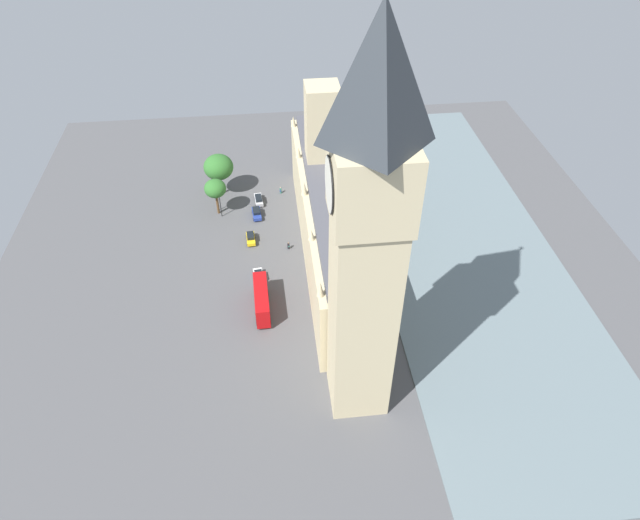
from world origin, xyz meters
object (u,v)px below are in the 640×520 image
car_white_leading (259,276)px  pedestrian_corner (288,246)px  car_blue_midblock (257,213)px  double_decker_bus_far_end (262,299)px  street_lamp_kerbside (220,199)px  clock_tower (367,242)px  pedestrian_by_river_gate (281,190)px  street_lamp_slot_10 (217,195)px  plane_tree_opposite_hall (219,167)px  plane_tree_near_tower (215,189)px  car_yellow_cab_trailing (251,238)px  car_silver_under_trees (259,199)px  parliament_building (327,214)px

car_white_leading → pedestrian_corner: 10.83m
car_blue_midblock → double_decker_bus_far_end: bearing=86.4°
street_lamp_kerbside → clock_tower: bearing=114.1°
double_decker_bus_far_end → pedestrian_by_river_gate: 38.08m
double_decker_bus_far_end → pedestrian_corner: bearing=-111.0°
pedestrian_by_river_gate → double_decker_bus_far_end: bearing=102.3°
car_white_leading → double_decker_bus_far_end: size_ratio=0.42×
car_blue_midblock → double_decker_bus_far_end: (-0.34, 29.07, 1.75)m
pedestrian_by_river_gate → street_lamp_slot_10: (14.47, 5.27, 3.44)m
plane_tree_opposite_hall → plane_tree_near_tower: bearing=85.5°
car_yellow_cab_trailing → car_silver_under_trees: bearing=-101.6°
clock_tower → car_silver_under_trees: size_ratio=12.80×
car_white_leading → plane_tree_near_tower: (8.49, -23.05, 5.69)m
parliament_building → car_yellow_cab_trailing: size_ratio=14.20×
plane_tree_near_tower → street_lamp_kerbside: 2.48m
clock_tower → street_lamp_slot_10: bearing=-66.2°
pedestrian_by_river_gate → car_blue_midblock: bearing=76.2°
street_lamp_kerbside → car_silver_under_trees: bearing=-152.8°
pedestrian_corner → car_white_leading: bearing=37.7°
car_yellow_cab_trailing → car_white_leading: size_ratio=0.96×
clock_tower → street_lamp_kerbside: clock_tower is taller
car_blue_midblock → plane_tree_near_tower: (8.57, -2.23, 5.68)m
pedestrian_corner → street_lamp_slot_10: 21.71m
clock_tower → plane_tree_near_tower: 61.78m
car_silver_under_trees → plane_tree_near_tower: (9.16, 3.00, 5.69)m
clock_tower → street_lamp_kerbside: bearing=-65.9°
car_silver_under_trees → street_lamp_kerbside: 10.18m
car_white_leading → plane_tree_near_tower: plane_tree_near_tower is taller
car_yellow_cab_trailing → street_lamp_slot_10: size_ratio=0.71×
car_white_leading → parliament_building: bearing=21.2°
parliament_building → street_lamp_kerbside: (22.17, -14.11, -4.47)m
double_decker_bus_far_end → pedestrian_by_river_gate: bearing=-99.9°
street_lamp_kerbside → car_white_leading: bearing=109.6°
parliament_building → street_lamp_kerbside: size_ratio=9.02×
car_blue_midblock → plane_tree_near_tower: bearing=-18.8°
plane_tree_near_tower → street_lamp_kerbside: size_ratio=1.30×
car_white_leading → pedestrian_by_river_gate: (-5.98, -29.38, -0.13)m
car_silver_under_trees → car_blue_midblock: same height
parliament_building → pedestrian_by_river_gate: size_ratio=35.97×
pedestrian_by_river_gate → street_lamp_kerbside: (13.72, 7.66, 3.87)m
clock_tower → car_yellow_cab_trailing: bearing=-68.3°
parliament_building → pedestrian_corner: size_ratio=35.97×
car_yellow_cab_trailing → pedestrian_corner: (-7.82, 3.31, -0.13)m
double_decker_bus_far_end → pedestrian_by_river_gate: double_decker_bus_far_end is taller
parliament_building → car_white_leading: 18.26m
parliament_building → clock_tower: bearing=90.5°
pedestrian_by_river_gate → clock_tower: bearing=119.3°
parliament_building → double_decker_bus_far_end: 22.12m
plane_tree_opposite_hall → street_lamp_slot_10: (0.60, 6.65, -3.08)m
clock_tower → pedestrian_corner: size_ratio=36.37×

